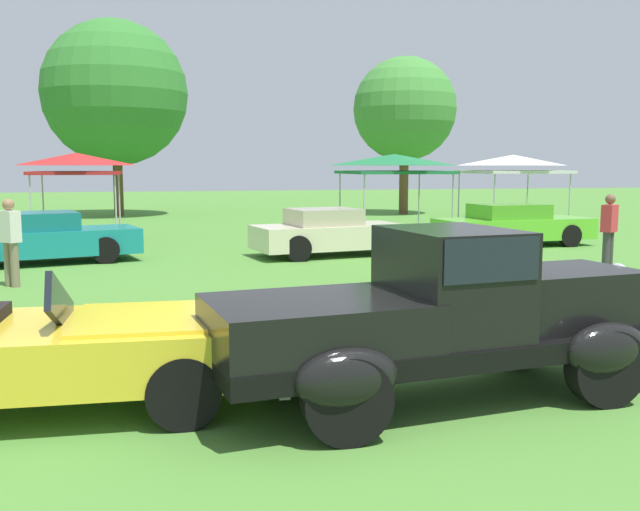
# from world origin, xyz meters

# --- Properties ---
(ground_plane) EXTENTS (120.00, 120.00, 0.00)m
(ground_plane) POSITION_xyz_m (0.00, 0.00, 0.00)
(ground_plane) COLOR #4C8433
(feature_pickup_truck) EXTENTS (4.72, 2.25, 1.70)m
(feature_pickup_truck) POSITION_xyz_m (0.60, -0.47, 0.87)
(feature_pickup_truck) COLOR black
(feature_pickup_truck) RESTS_ON ground_plane
(neighbor_convertible) EXTENTS (4.63, 1.90, 1.40)m
(neighbor_convertible) POSITION_xyz_m (-3.15, 0.13, 0.58)
(neighbor_convertible) COLOR yellow
(neighbor_convertible) RESTS_ON ground_plane
(show_car_teal) EXTENTS (4.69, 2.75, 1.22)m
(show_car_teal) POSITION_xyz_m (-4.76, 10.95, 0.60)
(show_car_teal) COLOR teal
(show_car_teal) RESTS_ON ground_plane
(show_car_cream) EXTENTS (4.09, 2.32, 1.22)m
(show_car_cream) POSITION_xyz_m (2.24, 10.79, 0.60)
(show_car_cream) COLOR beige
(show_car_cream) RESTS_ON ground_plane
(show_car_lime) EXTENTS (4.69, 2.08, 1.22)m
(show_car_lime) POSITION_xyz_m (8.03, 11.78, 0.60)
(show_car_lime) COLOR #60C62D
(show_car_lime) RESTS_ON ground_plane
(spectator_near_truck) EXTENTS (0.47, 0.42, 1.69)m
(spectator_near_truck) POSITION_xyz_m (7.67, 6.86, 0.91)
(spectator_near_truck) COLOR #383838
(spectator_near_truck) RESTS_ON ground_plane
(spectator_between_cars) EXTENTS (0.45, 0.45, 1.69)m
(spectator_between_cars) POSITION_xyz_m (-4.81, 7.59, 0.91)
(spectator_between_cars) COLOR #7F7056
(spectator_between_cars) RESTS_ON ground_plane
(canopy_tent_left_field) EXTENTS (2.60, 2.60, 2.71)m
(canopy_tent_left_field) POSITION_xyz_m (-4.38, 15.93, 2.42)
(canopy_tent_left_field) COLOR #B7B7BC
(canopy_tent_left_field) RESTS_ON ground_plane
(canopy_tent_center_field) EXTENTS (3.31, 3.31, 2.71)m
(canopy_tent_center_field) POSITION_xyz_m (5.78, 15.85, 2.42)
(canopy_tent_center_field) COLOR #B7B7BC
(canopy_tent_center_field) RESTS_ON ground_plane
(canopy_tent_right_field) EXTENTS (3.17, 3.17, 2.71)m
(canopy_tent_right_field) POSITION_xyz_m (10.49, 16.46, 2.42)
(canopy_tent_right_field) COLOR #B7B7BC
(canopy_tent_right_field) RESTS_ON ground_plane
(treeline_mid_left) EXTENTS (6.57, 6.57, 8.91)m
(treeline_mid_left) POSITION_xyz_m (-3.70, 27.33, 5.61)
(treeline_mid_left) COLOR brown
(treeline_mid_left) RESTS_ON ground_plane
(treeline_center) EXTENTS (4.90, 4.90, 7.45)m
(treeline_center) POSITION_xyz_m (9.64, 25.48, 4.98)
(treeline_center) COLOR brown
(treeline_center) RESTS_ON ground_plane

